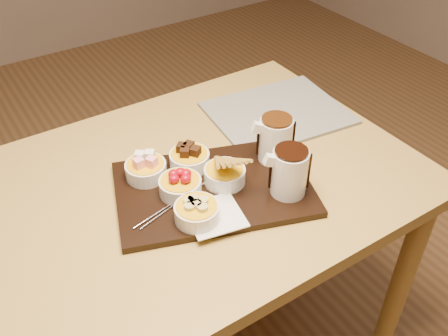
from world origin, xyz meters
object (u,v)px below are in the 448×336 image
dining_table (180,213)px  newspaper (278,113)px  pitcher_dark_chocolate (289,172)px  bowl_strawberries (180,187)px  pitcher_milk_chocolate (275,140)px  serving_board (214,189)px

dining_table → newspaper: bearing=16.2°
pitcher_dark_chocolate → newspaper: pitcher_dark_chocolate is taller
bowl_strawberries → pitcher_milk_chocolate: 0.27m
serving_board → newspaper: bearing=48.1°
bowl_strawberries → newspaper: size_ratio=0.26×
dining_table → serving_board: size_ratio=2.61×
bowl_strawberries → dining_table: bearing=69.3°
serving_board → dining_table: bearing=147.7°
dining_table → pitcher_dark_chocolate: size_ratio=10.51×
dining_table → pitcher_dark_chocolate: bearing=-43.3°
serving_board → pitcher_milk_chocolate: (0.19, 0.01, 0.07)m
dining_table → serving_board: 0.14m
pitcher_milk_chocolate → newspaper: bearing=68.8°
newspaper → serving_board: bearing=-144.6°
dining_table → serving_board: bearing=-51.4°
newspaper → dining_table: bearing=-157.4°
pitcher_dark_chocolate → dining_table: bearing=155.8°
bowl_strawberries → pitcher_milk_chocolate: (0.27, -0.01, 0.04)m
serving_board → bowl_strawberries: bearing=-176.4°
bowl_strawberries → pitcher_dark_chocolate: bearing=-31.7°
serving_board → newspaper: (0.34, 0.19, -0.00)m
bowl_strawberries → pitcher_dark_chocolate: size_ratio=0.88×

